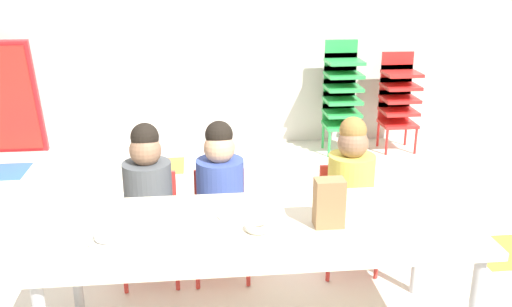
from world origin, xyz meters
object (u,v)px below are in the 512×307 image
at_px(kid_chair_red_stack, 398,96).
at_px(paper_plate_near_edge, 109,240).
at_px(seated_child_far_right, 350,181).
at_px(kid_chair_green_stack, 342,91).
at_px(craft_table, 259,234).
at_px(paper_plate_center_table, 237,215).
at_px(donut_powdered_on_plate, 108,235).
at_px(donut_powdered_loose, 258,227).
at_px(paper_bag_brown, 329,203).
at_px(seated_child_near_camera, 148,189).
at_px(seated_child_middle_seat, 220,186).

xyz_separation_m(kid_chair_red_stack, paper_plate_near_edge, (-2.28, -2.82, 0.10)).
distance_m(seated_child_far_right, kid_chair_green_stack, 2.19).
distance_m(craft_table, paper_plate_center_table, 0.15).
bearing_deg(kid_chair_green_stack, paper_plate_near_edge, -121.53).
height_order(seated_child_far_right, donut_powdered_on_plate, seated_child_far_right).
xyz_separation_m(kid_chair_green_stack, donut_powdered_on_plate, (-1.73, -2.82, 0.06)).
bearing_deg(paper_plate_near_edge, donut_powdered_loose, 2.57).
bearing_deg(paper_bag_brown, paper_plate_center_table, 160.02).
xyz_separation_m(craft_table, seated_child_near_camera, (-0.54, 0.60, -0.01)).
relative_size(seated_child_near_camera, paper_bag_brown, 4.17).
bearing_deg(donut_powdered_loose, kid_chair_green_stack, 68.58).
distance_m(craft_table, kid_chair_green_stack, 2.94).
bearing_deg(seated_child_middle_seat, donut_powdered_loose, -78.38).
height_order(paper_bag_brown, donut_powdered_loose, paper_bag_brown).
xyz_separation_m(seated_child_middle_seat, paper_plate_near_edge, (-0.50, -0.68, 0.06)).
height_order(paper_bag_brown, paper_plate_center_table, paper_bag_brown).
height_order(paper_plate_near_edge, donut_powdered_on_plate, donut_powdered_on_plate).
bearing_deg(donut_powdered_loose, paper_plate_center_table, 116.82).
height_order(seated_child_middle_seat, kid_chair_green_stack, kid_chair_green_stack).
relative_size(seated_child_far_right, donut_powdered_on_plate, 7.50).
bearing_deg(kid_chair_green_stack, donut_powdered_loose, -111.42).
bearing_deg(seated_child_far_right, kid_chair_green_stack, 76.84).
xyz_separation_m(paper_plate_center_table, donut_powdered_loose, (0.08, -0.16, 0.01)).
height_order(seated_child_middle_seat, seated_child_far_right, same).
relative_size(seated_child_middle_seat, paper_plate_center_table, 5.10).
bearing_deg(kid_chair_green_stack, paper_plate_center_table, -114.08).
relative_size(seated_child_middle_seat, paper_bag_brown, 4.17).
relative_size(paper_plate_near_edge, paper_plate_center_table, 1.00).
relative_size(craft_table, donut_powdered_on_plate, 15.93).
relative_size(craft_table, seated_child_far_right, 2.12).
bearing_deg(paper_bag_brown, seated_child_middle_seat, 125.18).
relative_size(craft_table, paper_plate_center_table, 10.83).
bearing_deg(paper_plate_center_table, donut_powdered_loose, -63.18).
distance_m(kid_chair_green_stack, paper_plate_near_edge, 3.31).
xyz_separation_m(paper_bag_brown, paper_plate_near_edge, (-0.95, -0.04, -0.11)).
bearing_deg(paper_plate_center_table, donut_powdered_on_plate, -161.20).
bearing_deg(donut_powdered_on_plate, craft_table, 7.60).
relative_size(seated_child_near_camera, paper_plate_center_table, 5.10).
relative_size(kid_chair_red_stack, paper_bag_brown, 4.18).
xyz_separation_m(seated_child_middle_seat, paper_bag_brown, (0.45, -0.64, 0.16)).
bearing_deg(kid_chair_red_stack, donut_powdered_on_plate, -128.92).
height_order(seated_child_middle_seat, paper_plate_center_table, seated_child_middle_seat).
height_order(craft_table, paper_bag_brown, paper_bag_brown).
distance_m(kid_chair_red_stack, paper_bag_brown, 3.08).
height_order(seated_child_near_camera, seated_child_middle_seat, same).
relative_size(seated_child_middle_seat, paper_plate_near_edge, 5.10).
height_order(seated_child_near_camera, seated_child_far_right, same).
xyz_separation_m(seated_child_middle_seat, seated_child_far_right, (0.73, -0.00, 0.00)).
relative_size(seated_child_near_camera, donut_powdered_on_plate, 7.50).
distance_m(seated_child_near_camera, kid_chair_green_stack, 2.68).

